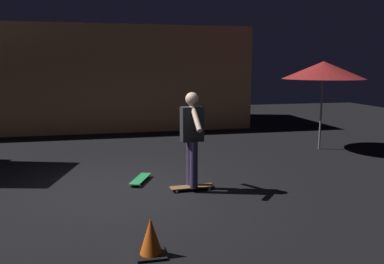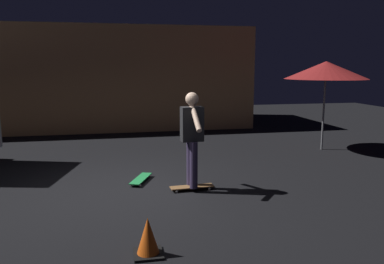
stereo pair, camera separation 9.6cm
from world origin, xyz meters
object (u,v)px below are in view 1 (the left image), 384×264
Objects in this scene: patio_umbrella at (323,70)px; skater at (192,133)px; skateboard_ridden at (192,187)px; traffic_cone at (151,238)px; skateboard_spare at (140,179)px.

patio_umbrella is 1.38× the size of skater.
patio_umbrella is 5.23m from skateboard_ridden.
skateboard_ridden is 2.46m from traffic_cone.
traffic_cone is (-0.99, -2.25, 0.16)m from skateboard_ridden.
patio_umbrella is at bearing 44.11° from traffic_cone.
patio_umbrella is 7.25m from traffic_cone.
skater is (0.86, -0.69, 0.98)m from skateboard_spare.
skateboard_ridden is 1.10m from skateboard_spare.
traffic_cone is at bearing -113.68° from skateboard_ridden.
skateboard_spare is at bearing 141.27° from skateboard_ridden.
patio_umbrella is at bearing 33.04° from skateboard_ridden.
traffic_cone is at bearing -92.49° from skateboard_spare.
skater is at bearing 66.32° from traffic_cone.
skater is (0.00, -0.00, 0.98)m from skateboard_ridden.
skateboard_ridden and skateboard_spare have the same top height.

